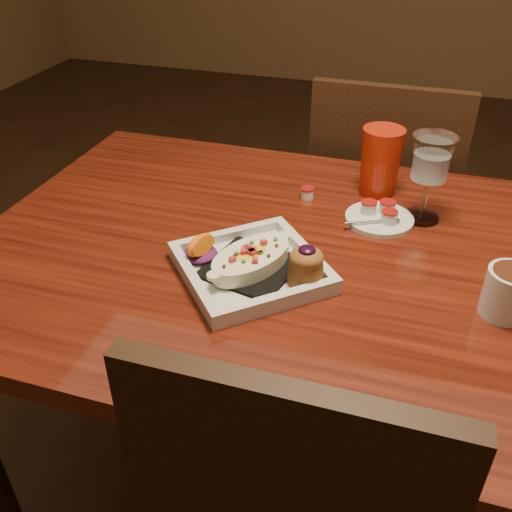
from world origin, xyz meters
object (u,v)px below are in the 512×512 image
(plate, at_px, (258,264))
(coffee_mug, at_px, (511,291))
(saucer, at_px, (379,217))
(goblet, at_px, (431,163))
(chair_far, at_px, (380,214))
(table, at_px, (348,301))
(red_tumbler, at_px, (380,162))

(plate, xyz_separation_m, coffee_mug, (0.42, 0.02, 0.02))
(saucer, bearing_deg, goblet, 24.00)
(coffee_mug, height_order, saucer, coffee_mug)
(chair_far, height_order, coffee_mug, chair_far)
(saucer, bearing_deg, table, -99.48)
(table, bearing_deg, plate, -147.98)
(coffee_mug, distance_m, goblet, 0.33)
(table, distance_m, plate, 0.22)
(goblet, bearing_deg, plate, -131.97)
(table, relative_size, chair_far, 1.61)
(plate, bearing_deg, coffee_mug, -38.68)
(saucer, bearing_deg, plate, -125.30)
(saucer, bearing_deg, coffee_mug, -45.23)
(chair_far, relative_size, coffee_mug, 8.31)
(chair_far, xyz_separation_m, saucer, (0.03, -0.47, 0.25))
(chair_far, bearing_deg, goblet, 104.47)
(coffee_mug, relative_size, red_tumbler, 0.73)
(red_tumbler, bearing_deg, goblet, -40.46)
(plate, xyz_separation_m, red_tumbler, (0.16, 0.39, 0.05))
(chair_far, bearing_deg, table, 90.00)
(goblet, relative_size, saucer, 1.30)
(plate, height_order, goblet, goblet)
(plate, relative_size, goblet, 1.83)
(chair_far, xyz_separation_m, red_tumbler, (0.01, -0.34, 0.32))
(coffee_mug, xyz_separation_m, goblet, (-0.15, 0.28, 0.08))
(coffee_mug, bearing_deg, saucer, 120.23)
(table, xyz_separation_m, red_tumbler, (0.01, 0.29, 0.17))
(table, distance_m, coffee_mug, 0.31)
(coffee_mug, bearing_deg, goblet, 104.61)
(plate, xyz_separation_m, saucer, (0.19, 0.26, -0.01))
(chair_far, distance_m, goblet, 0.58)
(chair_far, bearing_deg, saucer, 93.34)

